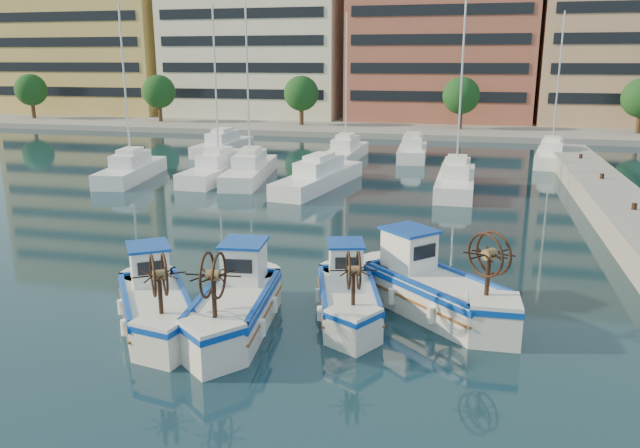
{
  "coord_description": "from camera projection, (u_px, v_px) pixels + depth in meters",
  "views": [
    {
      "loc": [
        5.42,
        -17.06,
        8.02
      ],
      "look_at": [
        -0.4,
        6.83,
        1.5
      ],
      "focal_mm": 35.0,
      "sensor_mm": 36.0,
      "label": 1
    }
  ],
  "objects": [
    {
      "name": "fishing_boat_d",
      "position": [
        433.0,
        286.0,
        20.19
      ],
      "size": [
        5.07,
        4.92,
        3.24
      ],
      "rotation": [
        0.0,
        0.0,
        0.82
      ],
      "color": "silver",
      "rests_on": "ground"
    },
    {
      "name": "waterfront",
      "position": [
        511.0,
        33.0,
        75.44
      ],
      "size": [
        180.0,
        40.0,
        25.6
      ],
      "color": "gray",
      "rests_on": "ground"
    },
    {
      "name": "ground",
      "position": [
        280.0,
        326.0,
        19.32
      ],
      "size": [
        300.0,
        300.0,
        0.0
      ],
      "primitive_type": "plane",
      "color": "#193242",
      "rests_on": "ground"
    },
    {
      "name": "fishing_boat_a",
      "position": [
        155.0,
        301.0,
        19.2
      ],
      "size": [
        4.08,
        4.76,
        2.92
      ],
      "rotation": [
        0.0,
        0.0,
        0.6
      ],
      "color": "silver",
      "rests_on": "ground"
    },
    {
      "name": "yacht_marina",
      "position": [
        353.0,
        164.0,
        45.75
      ],
      "size": [
        39.96,
        22.56,
        11.5
      ],
      "color": "white",
      "rests_on": "ground"
    },
    {
      "name": "fishing_boat_c",
      "position": [
        348.0,
        293.0,
        19.98
      ],
      "size": [
        2.86,
        4.52,
        2.74
      ],
      "rotation": [
        0.0,
        0.0,
        0.27
      ],
      "color": "silver",
      "rests_on": "ground"
    },
    {
      "name": "fishing_boat_b",
      "position": [
        236.0,
        302.0,
        19.01
      ],
      "size": [
        2.52,
        5.06,
        3.09
      ],
      "rotation": [
        0.0,
        0.0,
        0.11
      ],
      "color": "silver",
      "rests_on": "ground"
    }
  ]
}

